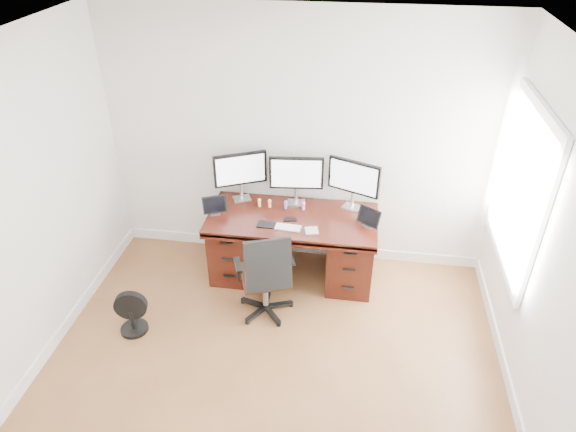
# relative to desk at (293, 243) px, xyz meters

# --- Properties ---
(ground) EXTENTS (4.50, 4.50, 0.00)m
(ground) POSITION_rel_desk_xyz_m (0.00, -1.83, -0.40)
(ground) COLOR brown
(ground) RESTS_ON ground
(back_wall) EXTENTS (4.00, 0.10, 2.70)m
(back_wall) POSITION_rel_desk_xyz_m (0.00, 0.42, 0.95)
(back_wall) COLOR white
(back_wall) RESTS_ON ground
(right_wall) EXTENTS (0.10, 4.50, 2.70)m
(right_wall) POSITION_rel_desk_xyz_m (2.00, -1.72, 0.95)
(right_wall) COLOR white
(right_wall) RESTS_ON ground
(desk) EXTENTS (1.70, 0.80, 0.75)m
(desk) POSITION_rel_desk_xyz_m (0.00, 0.00, 0.00)
(desk) COLOR #38120B
(desk) RESTS_ON ground
(office_chair) EXTENTS (0.66, 0.66, 0.97)m
(office_chair) POSITION_rel_desk_xyz_m (-0.16, -0.65, -0.08)
(office_chair) COLOR black
(office_chair) RESTS_ON ground
(floor_fan) EXTENTS (0.31, 0.26, 0.44)m
(floor_fan) POSITION_rel_desk_xyz_m (-1.36, -1.06, -0.19)
(floor_fan) COLOR black
(floor_fan) RESTS_ON ground
(monitor_left) EXTENTS (0.51, 0.27, 0.53)m
(monitor_left) POSITION_rel_desk_xyz_m (-0.58, 0.24, 0.68)
(monitor_left) COLOR silver
(monitor_left) RESTS_ON desk
(monitor_center) EXTENTS (0.55, 0.16, 0.53)m
(monitor_center) POSITION_rel_desk_xyz_m (0.00, 0.24, 0.68)
(monitor_center) COLOR silver
(monitor_center) RESTS_ON desk
(monitor_right) EXTENTS (0.52, 0.24, 0.53)m
(monitor_right) POSITION_rel_desk_xyz_m (0.58, 0.24, 0.68)
(monitor_right) COLOR silver
(monitor_right) RESTS_ON desk
(tablet_left) EXTENTS (0.25, 0.16, 0.19)m
(tablet_left) POSITION_rel_desk_xyz_m (-0.79, -0.08, 0.43)
(tablet_left) COLOR silver
(tablet_left) RESTS_ON desk
(tablet_right) EXTENTS (0.24, 0.19, 0.19)m
(tablet_right) POSITION_rel_desk_xyz_m (0.75, -0.08, 0.43)
(tablet_right) COLOR silver
(tablet_right) RESTS_ON desk
(keyboard) EXTENTS (0.26, 0.12, 0.01)m
(keyboard) POSITION_rel_desk_xyz_m (-0.01, -0.24, 0.36)
(keyboard) COLOR white
(keyboard) RESTS_ON desk
(trackpad) EXTENTS (0.15, 0.15, 0.01)m
(trackpad) POSITION_rel_desk_xyz_m (0.22, -0.25, 0.35)
(trackpad) COLOR #B5B8BC
(trackpad) RESTS_ON desk
(drawing_tablet) EXTENTS (0.20, 0.14, 0.01)m
(drawing_tablet) POSITION_rel_desk_xyz_m (-0.22, -0.21, 0.35)
(drawing_tablet) COLOR black
(drawing_tablet) RESTS_ON desk
(phone) EXTENTS (0.14, 0.09, 0.01)m
(phone) POSITION_rel_desk_xyz_m (-0.02, -0.09, 0.35)
(phone) COLOR black
(phone) RESTS_ON desk
(figurine_yellow) EXTENTS (0.04, 0.04, 0.09)m
(figurine_yellow) POSITION_rel_desk_xyz_m (-0.37, 0.12, 0.40)
(figurine_yellow) COLOR #D0C558
(figurine_yellow) RESTS_ON desk
(figurine_orange) EXTENTS (0.04, 0.04, 0.09)m
(figurine_orange) POSITION_rel_desk_xyz_m (-0.26, 0.12, 0.40)
(figurine_orange) COLOR #FF9C51
(figurine_orange) RESTS_ON desk
(figurine_purple) EXTENTS (0.04, 0.04, 0.09)m
(figurine_purple) POSITION_rel_desk_xyz_m (-0.09, 0.12, 0.40)
(figurine_purple) COLOR #785CD9
(figurine_purple) RESTS_ON desk
(figurine_pink) EXTENTS (0.04, 0.04, 0.09)m
(figurine_pink) POSITION_rel_desk_xyz_m (0.09, 0.12, 0.40)
(figurine_pink) COLOR pink
(figurine_pink) RESTS_ON desk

